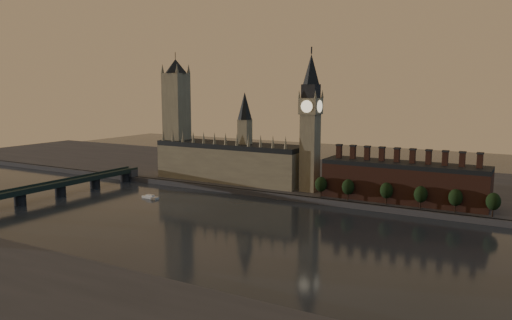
# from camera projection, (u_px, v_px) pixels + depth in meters

# --- Properties ---
(ground) EXTENTS (900.00, 900.00, 0.00)m
(ground) POSITION_uv_depth(u_px,v_px,m) (217.00, 230.00, 288.81)
(ground) COLOR black
(ground) RESTS_ON ground
(north_bank) EXTENTS (900.00, 182.00, 4.00)m
(north_bank) POSITION_uv_depth(u_px,v_px,m) (330.00, 178.00, 441.44)
(north_bank) COLOR #434348
(north_bank) RESTS_ON ground
(palace_of_westminster) EXTENTS (130.00, 30.30, 74.00)m
(palace_of_westminster) POSITION_uv_depth(u_px,v_px,m) (230.00, 160.00, 416.04)
(palace_of_westminster) COLOR gray
(palace_of_westminster) RESTS_ON north_bank
(victoria_tower) EXTENTS (24.00, 24.00, 108.00)m
(victoria_tower) POSITION_uv_depth(u_px,v_px,m) (177.00, 113.00, 438.03)
(victoria_tower) COLOR gray
(victoria_tower) RESTS_ON north_bank
(big_ben) EXTENTS (15.00, 15.00, 107.00)m
(big_ben) POSITION_uv_depth(u_px,v_px,m) (310.00, 121.00, 370.18)
(big_ben) COLOR gray
(big_ben) RESTS_ON north_bank
(chimney_block) EXTENTS (110.00, 25.00, 37.00)m
(chimney_block) POSITION_uv_depth(u_px,v_px,m) (404.00, 182.00, 341.40)
(chimney_block) COLOR #572E21
(chimney_block) RESTS_ON north_bank
(embankment_tree_0) EXTENTS (8.60, 8.60, 14.88)m
(embankment_tree_0) POSITION_uv_depth(u_px,v_px,m) (321.00, 184.00, 354.48)
(embankment_tree_0) COLOR black
(embankment_tree_0) RESTS_ON north_bank
(embankment_tree_1) EXTENTS (8.60, 8.60, 14.88)m
(embankment_tree_1) POSITION_uv_depth(u_px,v_px,m) (348.00, 187.00, 344.93)
(embankment_tree_1) COLOR black
(embankment_tree_1) RESTS_ON north_bank
(embankment_tree_2) EXTENTS (8.60, 8.60, 14.88)m
(embankment_tree_2) POSITION_uv_depth(u_px,v_px,m) (386.00, 190.00, 333.11)
(embankment_tree_2) COLOR black
(embankment_tree_2) RESTS_ON north_bank
(embankment_tree_3) EXTENTS (8.60, 8.60, 14.88)m
(embankment_tree_3) POSITION_uv_depth(u_px,v_px,m) (421.00, 194.00, 321.15)
(embankment_tree_3) COLOR black
(embankment_tree_3) RESTS_ON north_bank
(embankment_tree_4) EXTENTS (8.60, 8.60, 14.88)m
(embankment_tree_4) POSITION_uv_depth(u_px,v_px,m) (456.00, 198.00, 311.78)
(embankment_tree_4) COLOR black
(embankment_tree_4) RESTS_ON north_bank
(embankment_tree_5) EXTENTS (8.60, 8.60, 14.88)m
(embankment_tree_5) POSITION_uv_depth(u_px,v_px,m) (493.00, 202.00, 300.82)
(embankment_tree_5) COLOR black
(embankment_tree_5) RESTS_ON north_bank
(westminster_bridge) EXTENTS (14.00, 200.00, 11.55)m
(westminster_bridge) POSITION_uv_depth(u_px,v_px,m) (38.00, 191.00, 361.60)
(westminster_bridge) COLOR black
(westminster_bridge) RESTS_ON ground
(river_boat) EXTENTS (14.46, 5.25, 2.83)m
(river_boat) POSITION_uv_depth(u_px,v_px,m) (150.00, 197.00, 370.28)
(river_boat) COLOR silver
(river_boat) RESTS_ON ground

